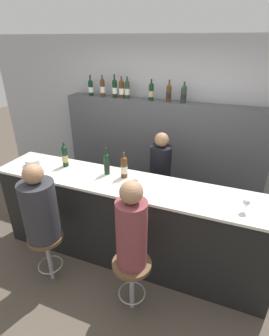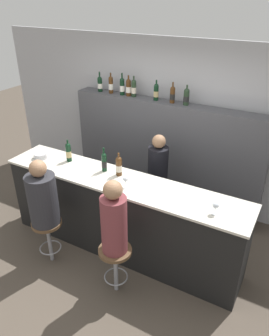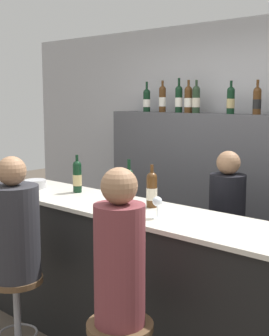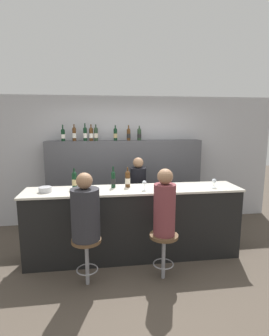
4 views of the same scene
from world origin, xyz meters
name	(u,v)px [view 3 (image 3 of 4)]	position (x,y,z in m)	size (l,w,h in m)	color
wall_back	(259,160)	(0.00, 1.86, 1.30)	(6.40, 0.05, 2.60)	#B2B2B7
bar_counter	(150,287)	(0.00, 0.29, 0.55)	(3.26, 0.62, 1.09)	black
back_bar_cabinet	(245,210)	(0.00, 1.63, 0.86)	(3.06, 0.28, 1.73)	#4C4C51
wine_bottle_counter_0	(77,176)	(-0.88, 0.40, 1.23)	(0.07, 0.07, 0.31)	black
wine_bottle_counter_1	(129,185)	(-0.30, 0.40, 1.23)	(0.07, 0.07, 0.33)	black
wine_bottle_counter_2	(152,189)	(-0.08, 0.40, 1.22)	(0.08, 0.08, 0.31)	#4C2D14
wine_bottle_backbar_0	(147,100)	(-1.18, 1.63, 1.85)	(0.08, 0.08, 0.31)	black
wine_bottle_backbar_1	(162,99)	(-0.97, 1.63, 1.86)	(0.07, 0.07, 0.32)	#4C2D14
wine_bottle_backbar_2	(179,99)	(-0.77, 1.63, 1.86)	(0.07, 0.07, 0.34)	black
wine_bottle_backbar_3	(188,99)	(-0.65, 1.63, 1.86)	(0.08, 0.08, 0.31)	#4C2D14
wine_bottle_backbar_4	(196,99)	(-0.56, 1.63, 1.86)	(0.08, 0.08, 0.31)	#233823
wine_bottle_backbar_5	(231,100)	(-0.18, 1.63, 1.85)	(0.07, 0.07, 0.30)	black
wine_bottle_backbar_6	(257,100)	(0.07, 1.63, 1.85)	(0.07, 0.07, 0.30)	#4C2D14
wine_glass_0	(157,203)	(0.14, 0.19, 1.20)	(0.07, 0.07, 0.14)	silver
metal_bowl	(35,184)	(-1.29, 0.27, 1.13)	(0.18, 0.18, 0.07)	#B7B7BC
bar_stool_left	(16,295)	(-0.69, -0.35, 0.49)	(0.38, 0.38, 0.63)	gray
guest_seated_left	(14,227)	(-0.69, -0.35, 0.99)	(0.36, 0.36, 0.86)	#28282D
guest_seated_right	(120,255)	(0.31, -0.35, 1.02)	(0.28, 0.28, 0.88)	brown
bartender	(226,249)	(0.17, 1.01, 0.68)	(0.28, 0.28, 1.47)	black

